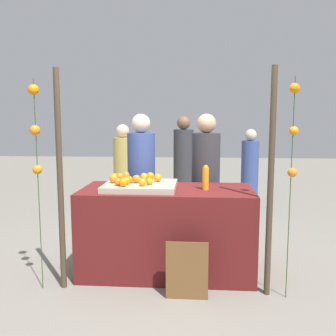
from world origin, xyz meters
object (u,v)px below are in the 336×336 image
stall_counter (167,230)px  vendor_right (206,189)px  juice_bottle (206,178)px  orange_0 (123,183)px  chalkboard_sign (187,271)px  orange_1 (158,178)px  vendor_left (142,188)px

stall_counter → vendor_right: size_ratio=1.06×
juice_bottle → vendor_right: bearing=88.3°
orange_0 → chalkboard_sign: 1.06m
orange_1 → chalkboard_sign: 1.08m
stall_counter → juice_bottle: (0.40, -0.03, 0.58)m
stall_counter → chalkboard_sign: stall_counter is taller
orange_1 → chalkboard_sign: bearing=-64.2°
orange_0 → orange_1: size_ratio=1.00×
vendor_left → orange_0: bearing=-93.3°
orange_0 → juice_bottle: size_ratio=0.32×
juice_bottle → orange_1: bearing=167.0°
orange_1 → stall_counter: bearing=-38.9°
juice_bottle → vendor_left: 1.07m
juice_bottle → vendor_right: vendor_right is taller
orange_1 → vendor_left: size_ratio=0.05×
orange_0 → chalkboard_sign: (0.65, -0.37, -0.75)m
orange_0 → orange_1: bearing=45.9°
chalkboard_sign → vendor_left: vendor_left is taller
orange_0 → juice_bottle: 0.85m
stall_counter → orange_1: orange_1 is taller
vendor_right → stall_counter: bearing=-123.1°
stall_counter → chalkboard_sign: size_ratio=3.25×
orange_0 → vendor_left: vendor_left is taller
juice_bottle → vendor_right: 0.72m
vendor_right → orange_1: bearing=-133.2°
vendor_right → orange_0: bearing=-133.5°
stall_counter → vendor_left: size_ratio=1.06×
stall_counter → orange_1: 0.57m
juice_bottle → stall_counter: bearing=175.5°
orange_0 → chalkboard_sign: bearing=-29.8°
chalkboard_sign → orange_0: bearing=150.2°
orange_0 → orange_1: (0.31, 0.32, -0.00)m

